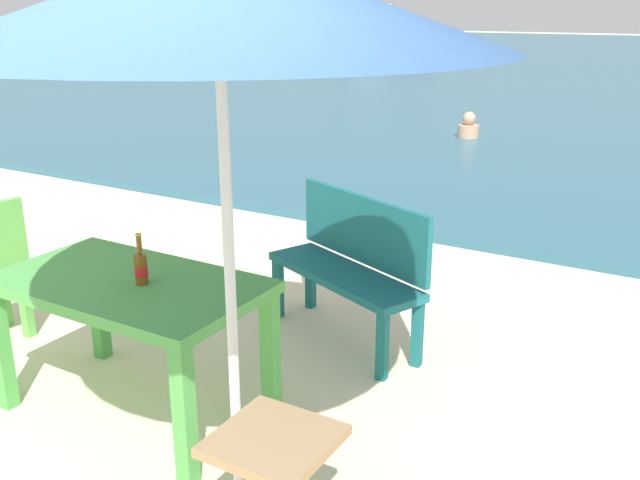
{
  "coord_description": "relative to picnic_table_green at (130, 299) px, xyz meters",
  "views": [
    {
      "loc": [
        2.01,
        -0.86,
        2.09
      ],
      "look_at": [
        -0.27,
        3.0,
        0.6
      ],
      "focal_mm": 39.66,
      "sensor_mm": 36.0,
      "label": 1
    }
  ],
  "objects": [
    {
      "name": "boat_sailboat",
      "position": [
        -15.33,
        34.2,
        0.19
      ],
      "size": [
        5.82,
        1.59,
        2.12
      ],
      "color": "navy",
      "rests_on": "sea_water"
    },
    {
      "name": "picnic_table_green",
      "position": [
        0.0,
        0.0,
        0.0
      ],
      "size": [
        1.4,
        0.8,
        0.76
      ],
      "color": "#4C9E47",
      "rests_on": "ground_plane"
    },
    {
      "name": "side_table_wood",
      "position": [
        1.23,
        -0.5,
        -0.3
      ],
      "size": [
        0.44,
        0.44,
        0.54
      ],
      "color": "#9E7A51",
      "rests_on": "ground_plane"
    },
    {
      "name": "bench_teal_center",
      "position": [
        0.57,
        1.38,
        -0.11
      ],
      "size": [
        1.25,
        0.8,
        0.95
      ],
      "color": "#196066",
      "rests_on": "ground_plane"
    },
    {
      "name": "swimmer_person",
      "position": [
        -1.14,
        8.52,
        -0.41
      ],
      "size": [
        0.34,
        0.34,
        0.41
      ],
      "color": "tan",
      "rests_on": "sea_water"
    },
    {
      "name": "beer_bottle_amber",
      "position": [
        0.1,
        -0.0,
        0.2
      ],
      "size": [
        0.07,
        0.07,
        0.26
      ],
      "color": "brown",
      "rests_on": "picnic_table_green"
    }
  ]
}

